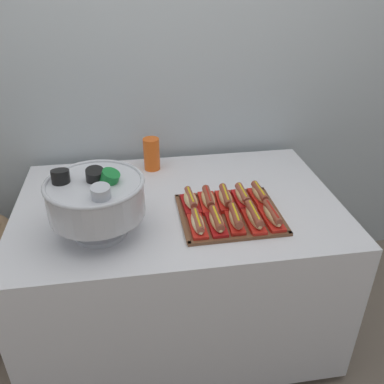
{
  "coord_description": "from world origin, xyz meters",
  "views": [
    {
      "loc": [
        -0.17,
        -1.51,
        1.69
      ],
      "look_at": [
        0.06,
        -0.02,
        0.81
      ],
      "focal_mm": 38.2,
      "sensor_mm": 36.0,
      "label": 1
    }
  ],
  "objects_px": {
    "hot_dog_0": "(198,223)",
    "serving_tray": "(230,214)",
    "hot_dog_5": "(191,201)",
    "punch_bowl": "(96,197)",
    "buffet_table": "(179,265)",
    "hot_dog_7": "(225,198)",
    "cup_stack": "(152,154)",
    "hot_dog_6": "(208,200)",
    "hot_dog_2": "(235,219)",
    "hot_dog_3": "(254,217)",
    "hot_dog_8": "(243,196)",
    "hot_dog_1": "(217,221)",
    "hot_dog_9": "(259,195)",
    "hot_dog_4": "(272,216)"
  },
  "relations": [
    {
      "from": "hot_dog_0",
      "to": "serving_tray",
      "type": "bearing_deg",
      "value": 29.32
    },
    {
      "from": "hot_dog_0",
      "to": "hot_dog_5",
      "type": "xyz_separation_m",
      "value": [
        -0.0,
        0.16,
        0.0
      ]
    },
    {
      "from": "punch_bowl",
      "to": "buffet_table",
      "type": "bearing_deg",
      "value": 29.67
    },
    {
      "from": "hot_dog_7",
      "to": "cup_stack",
      "type": "height_order",
      "value": "cup_stack"
    },
    {
      "from": "serving_tray",
      "to": "hot_dog_6",
      "type": "bearing_deg",
      "value": 132.79
    },
    {
      "from": "hot_dog_0",
      "to": "punch_bowl",
      "type": "relative_size",
      "value": 0.46
    },
    {
      "from": "hot_dog_0",
      "to": "hot_dog_2",
      "type": "relative_size",
      "value": 1.05
    },
    {
      "from": "hot_dog_5",
      "to": "hot_dog_2",
      "type": "bearing_deg",
      "value": -47.21
    },
    {
      "from": "hot_dog_6",
      "to": "hot_dog_7",
      "type": "xyz_separation_m",
      "value": [
        0.07,
        0.0,
        0.0
      ]
    },
    {
      "from": "hot_dog_3",
      "to": "hot_dog_8",
      "type": "xyz_separation_m",
      "value": [
        -0.0,
        0.16,
        -0.0
      ]
    },
    {
      "from": "hot_dog_1",
      "to": "hot_dog_9",
      "type": "bearing_deg",
      "value": 36.77
    },
    {
      "from": "hot_dog_0",
      "to": "hot_dog_1",
      "type": "relative_size",
      "value": 0.99
    },
    {
      "from": "hot_dog_7",
      "to": "hot_dog_8",
      "type": "distance_m",
      "value": 0.08
    },
    {
      "from": "hot_dog_3",
      "to": "hot_dog_5",
      "type": "xyz_separation_m",
      "value": [
        -0.23,
        0.16,
        -0.0
      ]
    },
    {
      "from": "serving_tray",
      "to": "cup_stack",
      "type": "distance_m",
      "value": 0.56
    },
    {
      "from": "hot_dog_3",
      "to": "hot_dog_1",
      "type": "bearing_deg",
      "value": -179.49
    },
    {
      "from": "hot_dog_0",
      "to": "punch_bowl",
      "type": "height_order",
      "value": "punch_bowl"
    },
    {
      "from": "hot_dog_4",
      "to": "hot_dog_2",
      "type": "bearing_deg",
      "value": -179.49
    },
    {
      "from": "hot_dog_3",
      "to": "hot_dog_9",
      "type": "distance_m",
      "value": 0.18
    },
    {
      "from": "buffet_table",
      "to": "cup_stack",
      "type": "xyz_separation_m",
      "value": [
        -0.09,
        0.33,
        0.44
      ]
    },
    {
      "from": "cup_stack",
      "to": "hot_dog_2",
      "type": "bearing_deg",
      "value": -62.92
    },
    {
      "from": "hot_dog_8",
      "to": "hot_dog_3",
      "type": "bearing_deg",
      "value": -89.49
    },
    {
      "from": "buffet_table",
      "to": "hot_dog_2",
      "type": "relative_size",
      "value": 8.74
    },
    {
      "from": "serving_tray",
      "to": "hot_dog_9",
      "type": "distance_m",
      "value": 0.17
    },
    {
      "from": "hot_dog_1",
      "to": "hot_dog_6",
      "type": "xyz_separation_m",
      "value": [
        -0.0,
        0.16,
        -0.0
      ]
    },
    {
      "from": "hot_dog_7",
      "to": "hot_dog_8",
      "type": "xyz_separation_m",
      "value": [
        0.07,
        0.0,
        0.0
      ]
    },
    {
      "from": "hot_dog_7",
      "to": "serving_tray",
      "type": "bearing_deg",
      "value": -89.49
    },
    {
      "from": "hot_dog_0",
      "to": "hot_dog_1",
      "type": "height_order",
      "value": "hot_dog_1"
    },
    {
      "from": "hot_dog_5",
      "to": "hot_dog_6",
      "type": "relative_size",
      "value": 0.92
    },
    {
      "from": "serving_tray",
      "to": "hot_dog_7",
      "type": "relative_size",
      "value": 2.45
    },
    {
      "from": "hot_dog_5",
      "to": "hot_dog_9",
      "type": "relative_size",
      "value": 0.95
    },
    {
      "from": "hot_dog_7",
      "to": "hot_dog_6",
      "type": "bearing_deg",
      "value": -179.49
    },
    {
      "from": "hot_dog_3",
      "to": "hot_dog_9",
      "type": "relative_size",
      "value": 1.11
    },
    {
      "from": "punch_bowl",
      "to": "cup_stack",
      "type": "distance_m",
      "value": 0.57
    },
    {
      "from": "hot_dog_1",
      "to": "cup_stack",
      "type": "height_order",
      "value": "cup_stack"
    },
    {
      "from": "hot_dog_6",
      "to": "punch_bowl",
      "type": "relative_size",
      "value": 0.47
    },
    {
      "from": "hot_dog_4",
      "to": "hot_dog_8",
      "type": "distance_m",
      "value": 0.18
    },
    {
      "from": "buffet_table",
      "to": "hot_dog_5",
      "type": "relative_size",
      "value": 8.83
    },
    {
      "from": "hot_dog_1",
      "to": "cup_stack",
      "type": "distance_m",
      "value": 0.6
    },
    {
      "from": "hot_dog_3",
      "to": "buffet_table",
      "type": "bearing_deg",
      "value": 140.57
    },
    {
      "from": "hot_dog_5",
      "to": "hot_dog_3",
      "type": "bearing_deg",
      "value": -35.74
    },
    {
      "from": "hot_dog_0",
      "to": "cup_stack",
      "type": "height_order",
      "value": "cup_stack"
    },
    {
      "from": "hot_dog_6",
      "to": "hot_dog_9",
      "type": "height_order",
      "value": "hot_dog_9"
    },
    {
      "from": "buffet_table",
      "to": "hot_dog_1",
      "type": "relative_size",
      "value": 8.22
    },
    {
      "from": "hot_dog_4",
      "to": "cup_stack",
      "type": "bearing_deg",
      "value": 128.01
    },
    {
      "from": "serving_tray",
      "to": "hot_dog_8",
      "type": "xyz_separation_m",
      "value": [
        0.07,
        0.08,
        0.03
      ]
    },
    {
      "from": "hot_dog_9",
      "to": "punch_bowl",
      "type": "xyz_separation_m",
      "value": [
        -0.67,
        -0.13,
        0.12
      ]
    },
    {
      "from": "serving_tray",
      "to": "hot_dog_8",
      "type": "distance_m",
      "value": 0.12
    },
    {
      "from": "hot_dog_9",
      "to": "hot_dog_1",
      "type": "bearing_deg",
      "value": -143.23
    },
    {
      "from": "buffet_table",
      "to": "hot_dog_5",
      "type": "xyz_separation_m",
      "value": [
        0.05,
        -0.06,
        0.39
      ]
    }
  ]
}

